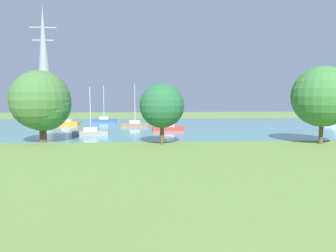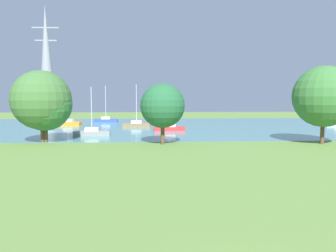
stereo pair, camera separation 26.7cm
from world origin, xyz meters
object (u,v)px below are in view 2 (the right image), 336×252
(sailboat_brown, at_px, (137,124))
(sailboat_red, at_px, (169,128))
(electricity_pylon, at_px, (47,62))
(tree_west_near, at_px, (163,106))
(tree_west_far, at_px, (45,104))
(tree_east_near, at_px, (41,100))
(sailboat_blue, at_px, (106,120))
(sailboat_orange, at_px, (68,123))
(sailboat_gray, at_px, (92,132))
(tree_mid_shore, at_px, (324,96))

(sailboat_brown, relative_size, sailboat_red, 1.10)
(sailboat_brown, xyz_separation_m, electricity_pylon, (-22.64, 23.74, 13.11))
(tree_west_near, bearing_deg, tree_west_far, 169.94)
(tree_west_near, bearing_deg, tree_east_near, 170.45)
(sailboat_blue, relative_size, sailboat_red, 1.12)
(sailboat_red, bearing_deg, electricity_pylon, 132.38)
(sailboat_red, distance_m, sailboat_orange, 21.12)
(sailboat_blue, height_order, electricity_pylon, electricity_pylon)
(sailboat_brown, relative_size, tree_east_near, 0.89)
(sailboat_gray, relative_size, sailboat_brown, 0.89)
(sailboat_red, bearing_deg, sailboat_brown, 127.65)
(sailboat_blue, height_order, tree_east_near, tree_east_near)
(sailboat_red, relative_size, tree_west_far, 0.90)
(sailboat_brown, bearing_deg, electricity_pylon, 133.64)
(sailboat_brown, relative_size, electricity_pylon, 0.27)
(sailboat_blue, relative_size, tree_west_far, 1.00)
(sailboat_gray, xyz_separation_m, tree_west_near, (9.27, -8.39, 3.81))
(tree_east_near, bearing_deg, tree_mid_shore, -5.24)
(sailboat_gray, distance_m, sailboat_red, 12.21)
(sailboat_brown, relative_size, tree_mid_shore, 0.85)
(tree_west_far, relative_size, tree_mid_shore, 0.86)
(sailboat_gray, height_order, sailboat_blue, sailboat_blue)
(sailboat_red, bearing_deg, sailboat_gray, -152.18)
(sailboat_gray, xyz_separation_m, sailboat_blue, (-1.35, 23.10, 0.01))
(sailboat_orange, bearing_deg, sailboat_gray, -66.09)
(tree_east_near, distance_m, electricity_pylon, 45.14)
(tree_west_far, bearing_deg, sailboat_orange, 97.99)
(electricity_pylon, bearing_deg, sailboat_brown, -46.36)
(sailboat_orange, height_order, tree_mid_shore, tree_mid_shore)
(tree_mid_shore, bearing_deg, sailboat_blue, 131.57)
(tree_west_near, height_order, tree_mid_shore, tree_mid_shore)
(sailboat_blue, xyz_separation_m, sailboat_brown, (6.79, -10.46, -0.00))
(tree_east_near, bearing_deg, tree_west_far, 9.80)
(tree_west_far, xyz_separation_m, tree_mid_shore, (31.25, -2.96, 0.89))
(tree_mid_shore, xyz_separation_m, electricity_pylon, (-44.28, 45.35, 8.29))
(tree_east_near, relative_size, tree_west_near, 1.23)
(sailboat_gray, distance_m, tree_east_near, 8.76)
(tree_east_near, bearing_deg, sailboat_red, 37.50)
(tree_west_far, relative_size, electricity_pylon, 0.27)
(sailboat_brown, height_order, tree_west_far, tree_west_far)
(sailboat_blue, relative_size, sailboat_orange, 1.38)
(sailboat_blue, bearing_deg, tree_east_near, -96.23)
(sailboat_red, distance_m, electricity_pylon, 43.56)
(tree_west_far, distance_m, tree_west_near, 13.65)
(sailboat_red, xyz_separation_m, electricity_pylon, (-28.00, 30.68, 13.11))
(tree_west_far, bearing_deg, electricity_pylon, 107.09)
(electricity_pylon, bearing_deg, sailboat_gray, -64.70)
(sailboat_red, bearing_deg, tree_west_near, -96.19)
(tree_west_near, relative_size, electricity_pylon, 0.25)
(sailboat_orange, height_order, electricity_pylon, electricity_pylon)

